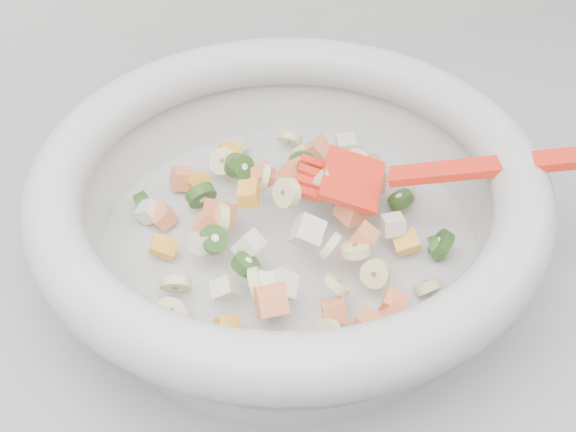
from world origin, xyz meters
name	(u,v)px	position (x,y,z in m)	size (l,w,h in m)	color
counter	(391,430)	(0.00, 1.45, 0.45)	(2.00, 0.60, 0.90)	gray
mixing_bowl	(289,202)	(-0.17, 1.41, 0.96)	(0.48, 0.43, 0.14)	#B9B9B7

